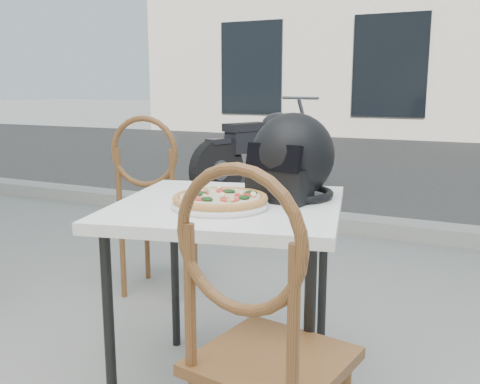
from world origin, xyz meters
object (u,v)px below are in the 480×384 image
at_px(cafe_chair_main, 258,328).
at_px(motorcycle, 268,150).
at_px(helmet, 292,160).
at_px(cafe_chair_side, 153,197).
at_px(cafe_table_main, 229,220).
at_px(plate, 220,205).
at_px(pizza, 220,198).

distance_m(cafe_chair_main, motorcycle, 4.64).
xyz_separation_m(helmet, cafe_chair_side, (-0.98, 0.53, -0.32)).
relative_size(cafe_table_main, motorcycle, 0.48).
relative_size(cafe_table_main, cafe_chair_side, 0.94).
distance_m(cafe_table_main, plate, 0.12).
bearing_deg(cafe_chair_main, motorcycle, -58.31).
bearing_deg(plate, pizza, 93.89).
relative_size(helmet, cafe_chair_side, 0.36).
height_order(helmet, motorcycle, helmet).
height_order(plate, pizza, pizza).
bearing_deg(cafe_chair_side, helmet, 141.77).
xyz_separation_m(pizza, motorcycle, (-1.44, 3.89, -0.32)).
xyz_separation_m(cafe_table_main, helmet, (0.17, 0.17, 0.20)).
bearing_deg(helmet, cafe_chair_main, -66.82).
distance_m(helmet, motorcycle, 3.99).
relative_size(cafe_table_main, pizza, 2.26).
height_order(pizza, motorcycle, motorcycle).
xyz_separation_m(cafe_table_main, motorcycle, (-1.43, 3.80, -0.22)).
bearing_deg(pizza, helmet, 59.68).
bearing_deg(cafe_chair_side, pizza, 126.25).
relative_size(pizza, cafe_chair_main, 0.43).
xyz_separation_m(plate, motorcycle, (-1.44, 3.89, -0.29)).
distance_m(plate, motorcycle, 4.16).
bearing_deg(helmet, pizza, -110.81).
relative_size(helmet, cafe_chair_main, 0.37).
height_order(cafe_table_main, plate, plate).
height_order(helmet, cafe_chair_side, helmet).
xyz_separation_m(plate, cafe_chair_main, (0.32, -0.40, -0.21)).
bearing_deg(pizza, cafe_table_main, 99.73).
bearing_deg(cafe_chair_side, plate, 126.24).
height_order(cafe_table_main, pizza, pizza).
bearing_deg(motorcycle, cafe_chair_side, -56.13).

